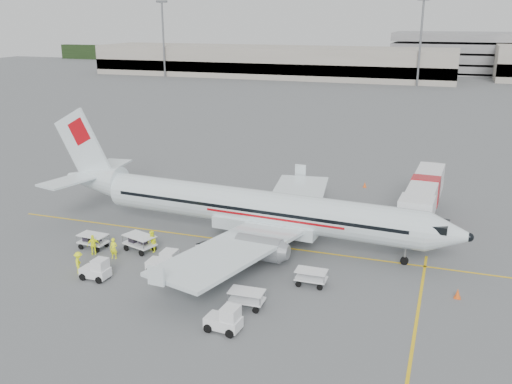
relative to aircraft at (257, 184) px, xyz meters
The scene contains 24 objects.
ground 4.97m from the aircraft, 128.61° to the right, with size 360.00×360.00×0.00m, color #56595B.
stripe_lead 4.96m from the aircraft, 128.61° to the right, with size 44.00×0.20×0.01m, color yellow.
stripe_cross 16.74m from the aircraft, 32.94° to the right, with size 0.20×20.00×0.01m, color yellow.
terminal_west 135.51m from the aircraft, 107.42° to the left, with size 110.00×22.00×9.00m, color gray, non-canonical shape.
parking_garage 161.17m from the aircraft, 81.28° to the left, with size 62.00×24.00×14.00m, color slate, non-canonical shape.
treeline 174.30m from the aircraft, 90.19° to the left, with size 300.00×3.00×6.00m, color black, non-canonical shape.
mast_west 137.02m from the aircraft, 121.03° to the left, with size 3.20×1.20×22.00m, color slate, non-canonical shape.
mast_center 117.54m from the aircraft, 87.83° to the left, with size 3.20×1.20×22.00m, color slate, non-canonical shape.
aircraft is the anchor object (origin of this frame).
jet_bridge 15.74m from the aircraft, 35.39° to the left, with size 3.02×16.10×4.23m, color white, non-canonical shape.
belt_loader 5.83m from the aircraft, 114.72° to the right, with size 4.35×1.63×2.36m, color white, non-canonical shape.
tug_fore 14.79m from the aircraft, 79.06° to the right, with size 2.10×1.20×1.62m, color white, non-canonical shape.
tug_mid 10.00m from the aircraft, 118.94° to the right, with size 2.27×1.30×1.76m, color white, non-canonical shape.
tug_aft 14.11m from the aircraft, 129.03° to the right, with size 2.00×1.15×1.55m, color white, non-canonical shape.
cart_loaded_a 13.90m from the aircraft, 153.94° to the right, with size 2.28×1.35×1.19m, color white, non-canonical shape.
cart_loaded_b 10.43m from the aircraft, 148.07° to the right, with size 2.53×1.50×1.32m, color white, non-canonical shape.
cart_empty_a 12.08m from the aircraft, 74.36° to the right, with size 2.24×1.32×1.17m, color white, non-canonical shape.
cart_empty_b 9.92m from the aircraft, 46.39° to the right, with size 2.15×1.27×1.12m, color white, non-canonical shape.
cone_nose 17.17m from the aircraft, 18.10° to the right, with size 0.43×0.43×0.70m, color #EE5716.
cone_port 19.95m from the aircraft, 72.04° to the left, with size 0.37×0.37×0.61m, color #EE5716.
crew_a 12.26m from the aircraft, 142.72° to the right, with size 0.60×0.40×1.65m, color #E2EE13.
crew_b 9.49m from the aircraft, 145.24° to the right, with size 0.85×0.66×1.75m, color #E2EE13.
crew_c 14.87m from the aircraft, 134.96° to the right, with size 1.07×0.62×1.66m, color #E2EE13.
crew_d 13.68m from the aircraft, 148.25° to the right, with size 0.95×0.40×1.63m, color #E2EE13.
Camera 1 is at (14.89, -40.78, 17.79)m, focal length 40.00 mm.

